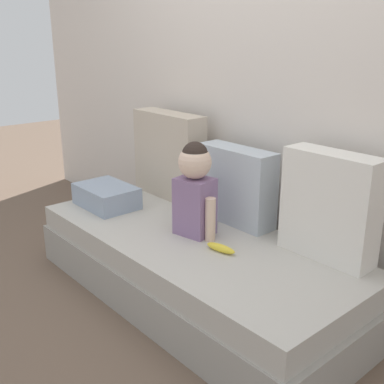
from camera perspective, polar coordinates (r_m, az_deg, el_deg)
name	(u,v)px	position (r m, az deg, el deg)	size (l,w,h in m)	color
ground_plane	(193,295)	(2.78, 0.13, -12.31)	(12.00, 12.00, 0.00)	brown
back_wall	(268,68)	(2.79, 9.10, 14.48)	(5.20, 0.10, 2.48)	silver
couch	(193,266)	(2.69, 0.14, -8.95)	(2.00, 0.86, 0.37)	#9C978F
throw_pillow_left	(169,155)	(3.17, -2.77, 4.45)	(0.58, 0.16, 0.57)	#C1B29E
throw_pillow_center	(236,185)	(2.74, 5.32, 0.79)	(0.49, 0.16, 0.44)	#B2BCC6
throw_pillow_right	(330,206)	(2.37, 16.22, -1.65)	(0.47, 0.16, 0.53)	silver
toddler	(195,187)	(2.54, 0.35, 0.60)	(0.30, 0.19, 0.52)	gray
banana	(221,248)	(2.42, 3.49, -6.76)	(0.17, 0.04, 0.04)	yellow
folded_blanket	(106,196)	(3.07, -10.26, -0.47)	(0.40, 0.28, 0.14)	#8E9EB2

